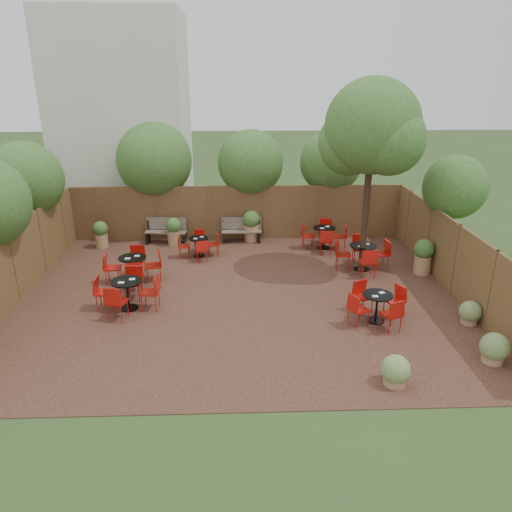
{
  "coord_description": "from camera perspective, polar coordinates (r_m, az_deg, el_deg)",
  "views": [
    {
      "loc": [
        0.03,
        -12.4,
        5.89
      ],
      "look_at": [
        0.51,
        0.5,
        1.0
      ],
      "focal_mm": 34.5,
      "sensor_mm": 36.0,
      "label": 1
    }
  ],
  "objects": [
    {
      "name": "courtyard_paving",
      "position": [
        13.72,
        -2.07,
        -4.64
      ],
      "size": [
        12.0,
        10.0,
        0.02
      ],
      "primitive_type": "cube",
      "color": "#331C15",
      "rests_on": "ground"
    },
    {
      "name": "planters",
      "position": [
        16.84,
        -0.93,
        2.41
      ],
      "size": [
        11.0,
        3.91,
        1.13
      ],
      "color": "#9D754E",
      "rests_on": "courtyard_paving"
    },
    {
      "name": "courtyard_tree",
      "position": [
        14.58,
        13.28,
        13.73
      ],
      "size": [
        2.83,
        2.73,
        5.75
      ],
      "rotation": [
        0.0,
        0.0,
        0.33
      ],
      "color": "black",
      "rests_on": "courtyard_paving"
    },
    {
      "name": "fence_left",
      "position": [
        14.63,
        -26.34,
        -1.03
      ],
      "size": [
        0.08,
        10.0,
        2.0
      ],
      "primitive_type": "cube",
      "color": "#53321E",
      "rests_on": "ground"
    },
    {
      "name": "neighbour_building",
      "position": [
        20.98,
        -15.12,
        14.89
      ],
      "size": [
        5.0,
        4.0,
        8.0
      ],
      "primitive_type": "cube",
      "color": "beige",
      "rests_on": "ground"
    },
    {
      "name": "fence_right",
      "position": [
        14.6,
        22.14,
        -0.41
      ],
      "size": [
        0.08,
        10.0,
        2.0
      ],
      "primitive_type": "cube",
      "color": "#53321E",
      "rests_on": "ground"
    },
    {
      "name": "park_bench_right",
      "position": [
        17.86,
        -1.7,
        3.09
      ],
      "size": [
        1.44,
        0.48,
        0.89
      ],
      "rotation": [
        0.0,
        0.0,
        0.01
      ],
      "color": "brown",
      "rests_on": "courtyard_paving"
    },
    {
      "name": "overhang_foliage",
      "position": [
        16.1,
        -10.6,
        9.04
      ],
      "size": [
        15.35,
        10.66,
        2.73
      ],
      "color": "#325F1E",
      "rests_on": "ground"
    },
    {
      "name": "low_shrubs",
      "position": [
        11.64,
        22.2,
        -9.51
      ],
      "size": [
        3.17,
        3.0,
        0.67
      ],
      "color": "#9D754E",
      "rests_on": "courtyard_paving"
    },
    {
      "name": "ground",
      "position": [
        13.73,
        -2.07,
        -4.68
      ],
      "size": [
        80.0,
        80.0,
        0.0
      ],
      "primitive_type": "plane",
      "color": "#354F23",
      "rests_on": "ground"
    },
    {
      "name": "bistro_tables",
      "position": [
        14.59,
        -0.03,
        -1.07
      ],
      "size": [
        8.6,
        6.98,
        0.93
      ],
      "color": "black",
      "rests_on": "courtyard_paving"
    },
    {
      "name": "park_bench_left",
      "position": [
        18.05,
        -10.38,
        2.97
      ],
      "size": [
        1.5,
        0.65,
        0.9
      ],
      "rotation": [
        0.0,
        0.0,
        -0.13
      ],
      "color": "brown",
      "rests_on": "courtyard_paving"
    },
    {
      "name": "fence_back",
      "position": [
        18.07,
        -2.16,
        5.03
      ],
      "size": [
        12.0,
        0.08,
        2.0
      ],
      "primitive_type": "cube",
      "color": "#53321E",
      "rests_on": "ground"
    }
  ]
}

